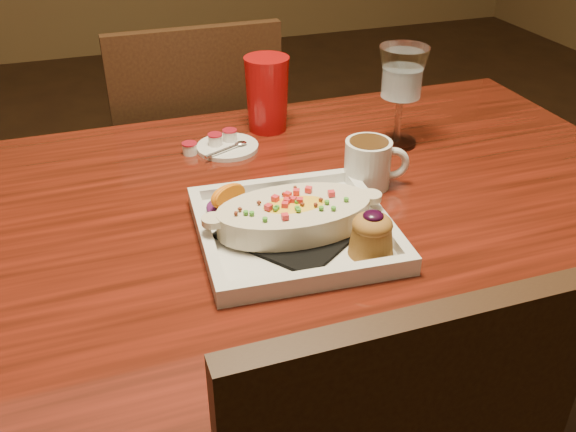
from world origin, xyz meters
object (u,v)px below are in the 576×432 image
object	(u,v)px
plate	(299,222)
saucer	(226,145)
table	(264,258)
goblet	(402,78)
chair_far	(196,175)
coffee_mug	(369,162)
red_tumbler	(267,94)

from	to	relation	value
plate	saucer	size ratio (longest dim) A/B	2.56
table	plate	xyz separation A→B (m)	(0.03, -0.10, 0.13)
table	saucer	size ratio (longest dim) A/B	12.09
goblet	saucer	distance (m)	0.37
chair_far	coffee_mug	bearing A→B (deg)	108.93
plate	red_tumbler	distance (m)	0.43
goblet	red_tumbler	size ratio (longest dim) A/B	1.28
coffee_mug	chair_far	bearing A→B (deg)	124.73
goblet	red_tumbler	world-z (taller)	goblet
table	coffee_mug	xyz separation A→B (m)	(0.21, 0.03, 0.14)
chair_far	goblet	xyz separation A→B (m)	(0.34, -0.46, 0.38)
coffee_mug	goblet	distance (m)	0.21
plate	saucer	world-z (taller)	plate
chair_far	plate	distance (m)	0.78
chair_far	goblet	size ratio (longest dim) A/B	4.63
chair_far	coffee_mug	size ratio (longest dim) A/B	8.04
saucer	red_tumbler	distance (m)	0.15
saucer	chair_far	bearing A→B (deg)	90.39
chair_far	saucer	distance (m)	0.45
table	plate	distance (m)	0.16
red_tumbler	chair_far	bearing A→B (deg)	110.23
coffee_mug	plate	bearing A→B (deg)	-129.66
chair_far	red_tumbler	distance (m)	0.46
coffee_mug	saucer	size ratio (longest dim) A/B	0.93
saucer	table	bearing A→B (deg)	-90.56
coffee_mug	red_tumbler	world-z (taller)	red_tumbler
chair_far	goblet	bearing A→B (deg)	126.12
red_tumbler	plate	bearing A→B (deg)	-100.91
table	chair_far	size ratio (longest dim) A/B	1.61
table	red_tumbler	world-z (taller)	red_tumbler
table	red_tumbler	distance (m)	0.39
goblet	plate	bearing A→B (deg)	-139.29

